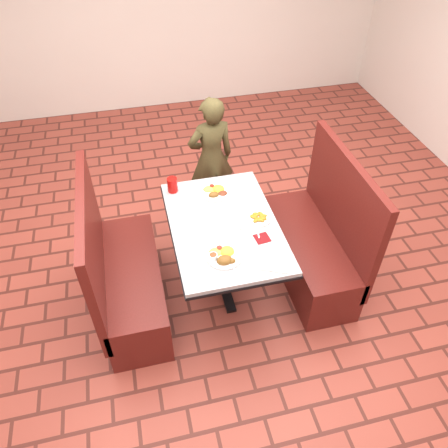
# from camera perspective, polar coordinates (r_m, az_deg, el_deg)

# --- Properties ---
(room) EXTENTS (7.00, 7.04, 2.82)m
(room) POSITION_cam_1_polar(r_m,az_deg,el_deg) (2.65, 0.00, 18.84)
(room) COLOR #A24335
(room) RESTS_ON ground
(dining_table) EXTENTS (0.81, 1.21, 0.75)m
(dining_table) POSITION_cam_1_polar(r_m,az_deg,el_deg) (3.36, 0.00, -1.21)
(dining_table) COLOR #AEB1B3
(dining_table) RESTS_ON ground
(booth_bench_left) EXTENTS (0.47, 1.20, 1.17)m
(booth_bench_left) POSITION_cam_1_polar(r_m,az_deg,el_deg) (3.56, -12.70, -7.06)
(booth_bench_left) COLOR #5E1B15
(booth_bench_left) RESTS_ON ground
(booth_bench_right) EXTENTS (0.47, 1.20, 1.17)m
(booth_bench_right) POSITION_cam_1_polar(r_m,az_deg,el_deg) (3.80, 11.78, -2.77)
(booth_bench_right) COLOR #5E1B15
(booth_bench_right) RESTS_ON ground
(diner_person) EXTENTS (0.49, 0.36, 1.24)m
(diner_person) POSITION_cam_1_polar(r_m,az_deg,el_deg) (4.23, -1.68, 8.61)
(diner_person) COLOR brown
(diner_person) RESTS_ON ground
(near_dinner_plate) EXTENTS (0.26, 0.26, 0.08)m
(near_dinner_plate) POSITION_cam_1_polar(r_m,az_deg,el_deg) (3.03, -0.05, -4.03)
(near_dinner_plate) COLOR white
(near_dinner_plate) RESTS_ON dining_table
(far_dinner_plate) EXTENTS (0.25, 0.25, 0.06)m
(far_dinner_plate) POSITION_cam_1_polar(r_m,az_deg,el_deg) (3.57, -1.10, 4.39)
(far_dinner_plate) COLOR white
(far_dinner_plate) RESTS_ON dining_table
(plantain_plate) EXTENTS (0.19, 0.19, 0.03)m
(plantain_plate) POSITION_cam_1_polar(r_m,az_deg,el_deg) (3.34, 4.53, 0.80)
(plantain_plate) COLOR white
(plantain_plate) RESTS_ON dining_table
(maroon_napkin) EXTENTS (0.12, 0.12, 0.00)m
(maroon_napkin) POSITION_cam_1_polar(r_m,az_deg,el_deg) (3.20, 5.00, -1.86)
(maroon_napkin) COLOR maroon
(maroon_napkin) RESTS_ON dining_table
(spoon_utensil) EXTENTS (0.03, 0.13, 0.00)m
(spoon_utensil) POSITION_cam_1_polar(r_m,az_deg,el_deg) (3.23, 4.45, -1.06)
(spoon_utensil) COLOR silver
(spoon_utensil) RESTS_ON dining_table
(red_tumbler) EXTENTS (0.08, 0.08, 0.12)m
(red_tumbler) POSITION_cam_1_polar(r_m,az_deg,el_deg) (3.59, -6.76, 5.10)
(red_tumbler) COLOR #BB0F0C
(red_tumbler) RESTS_ON dining_table
(paper_napkin) EXTENTS (0.24, 0.22, 0.01)m
(paper_napkin) POSITION_cam_1_polar(r_m,az_deg,el_deg) (3.02, 6.80, -5.17)
(paper_napkin) COLOR white
(paper_napkin) RESTS_ON dining_table
(knife_utensil) EXTENTS (0.08, 0.15, 0.00)m
(knife_utensil) POSITION_cam_1_polar(r_m,az_deg,el_deg) (3.04, 0.33, -4.32)
(knife_utensil) COLOR silver
(knife_utensil) RESTS_ON dining_table
(fork_utensil) EXTENTS (0.04, 0.13, 0.00)m
(fork_utensil) POSITION_cam_1_polar(r_m,az_deg,el_deg) (2.99, 0.94, -5.43)
(fork_utensil) COLOR silver
(fork_utensil) RESTS_ON dining_table
(lettuce_shreds) EXTENTS (0.28, 0.32, 0.00)m
(lettuce_shreds) POSITION_cam_1_polar(r_m,az_deg,el_deg) (3.35, 0.42, 0.80)
(lettuce_shreds) COLOR #79AD45
(lettuce_shreds) RESTS_ON dining_table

